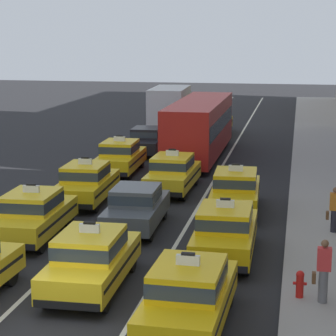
% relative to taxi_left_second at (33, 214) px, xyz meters
% --- Properties ---
extents(lane_stripe_left_center, '(0.14, 80.00, 0.01)m').
position_rel_taxi_left_second_xyz_m(lane_stripe_left_center, '(1.74, 12.58, -0.87)').
color(lane_stripe_left_center, silver).
rests_on(lane_stripe_left_center, ground).
extents(lane_stripe_center_right, '(0.14, 80.00, 0.01)m').
position_rel_taxi_left_second_xyz_m(lane_stripe_center_right, '(4.94, 12.58, -0.87)').
color(lane_stripe_center_right, silver).
rests_on(lane_stripe_center_right, ground).
extents(taxi_left_second, '(1.94, 4.61, 1.96)m').
position_rel_taxi_left_second_xyz_m(taxi_left_second, '(0.00, 0.00, 0.00)').
color(taxi_left_second, black).
rests_on(taxi_left_second, ground).
extents(taxi_left_third, '(1.97, 4.62, 1.96)m').
position_rel_taxi_left_second_xyz_m(taxi_left_third, '(0.27, 5.11, 0.00)').
color(taxi_left_third, black).
rests_on(taxi_left_third, ground).
extents(taxi_left_fourth, '(1.95, 4.61, 1.96)m').
position_rel_taxi_left_second_xyz_m(taxi_left_fourth, '(0.11, 11.18, 0.00)').
color(taxi_left_fourth, black).
rests_on(taxi_left_fourth, ground).
extents(sedan_left_fifth, '(1.89, 4.35, 1.58)m').
position_rel_taxi_left_second_xyz_m(sedan_left_fifth, '(0.25, 16.68, -0.03)').
color(sedan_left_fifth, black).
rests_on(sedan_left_fifth, ground).
extents(box_truck_left_sixth, '(2.49, 7.04, 3.27)m').
position_rel_taxi_left_second_xyz_m(box_truck_left_sixth, '(0.11, 24.96, 0.90)').
color(box_truck_left_sixth, black).
rests_on(box_truck_left_sixth, ground).
extents(taxi_center_nearest, '(1.89, 4.59, 1.96)m').
position_rel_taxi_left_second_xyz_m(taxi_center_nearest, '(3.36, -4.14, 0.00)').
color(taxi_center_nearest, black).
rests_on(taxi_center_nearest, ground).
extents(sedan_center_second, '(1.88, 4.35, 1.58)m').
position_rel_taxi_left_second_xyz_m(sedan_center_second, '(3.21, 1.77, -0.03)').
color(sedan_center_second, black).
rests_on(sedan_center_second, ground).
extents(taxi_center_third, '(1.89, 4.59, 1.96)m').
position_rel_taxi_left_second_xyz_m(taxi_center_third, '(3.44, 7.72, 0.00)').
color(taxi_center_third, black).
rests_on(taxi_center_third, ground).
extents(bus_center_fourth, '(2.52, 11.20, 3.22)m').
position_rel_taxi_left_second_xyz_m(bus_center_fourth, '(3.38, 16.36, 0.94)').
color(bus_center_fourth, black).
rests_on(bus_center_fourth, ground).
extents(taxi_center_fifth, '(1.82, 4.56, 1.96)m').
position_rel_taxi_left_second_xyz_m(taxi_center_fifth, '(3.25, 25.19, 0.00)').
color(taxi_center_fifth, black).
rests_on(taxi_center_fifth, ground).
extents(taxi_right_nearest, '(1.92, 4.60, 1.96)m').
position_rel_taxi_left_second_xyz_m(taxi_right_nearest, '(6.41, -6.21, 0.00)').
color(taxi_right_nearest, black).
rests_on(taxi_right_nearest, ground).
extents(taxi_right_second, '(1.89, 4.59, 1.96)m').
position_rel_taxi_left_second_xyz_m(taxi_right_second, '(6.69, -0.77, 0.00)').
color(taxi_right_second, black).
rests_on(taxi_right_second, ground).
extents(taxi_right_third, '(1.99, 4.63, 1.96)m').
position_rel_taxi_left_second_xyz_m(taxi_right_third, '(6.48, 4.88, 0.00)').
color(taxi_right_third, black).
rests_on(taxi_right_third, ground).
extents(pedestrian_near_crosswalk, '(0.47, 0.24, 1.68)m').
position_rel_taxi_left_second_xyz_m(pedestrian_near_crosswalk, '(9.59, -4.26, 0.11)').
color(pedestrian_near_crosswalk, slate).
rests_on(pedestrian_near_crosswalk, sidewalk_curb).
extents(pedestrian_mid_block, '(0.47, 0.24, 1.60)m').
position_rel_taxi_left_second_xyz_m(pedestrian_mid_block, '(10.16, 2.25, 0.07)').
color(pedestrian_mid_block, '#23232D').
rests_on(pedestrian_mid_block, sidewalk_curb).
extents(fire_hydrant, '(0.36, 0.22, 0.73)m').
position_rel_taxi_left_second_xyz_m(fire_hydrant, '(9.02, -4.03, -0.33)').
color(fire_hydrant, red).
rests_on(fire_hydrant, sidewalk_curb).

